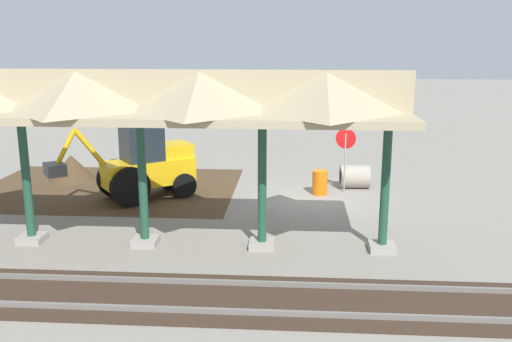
{
  "coord_description": "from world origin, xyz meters",
  "views": [
    {
      "loc": [
        0.74,
        19.88,
        5.76
      ],
      "look_at": [
        1.96,
        2.42,
        1.6
      ],
      "focal_mm": 40.0,
      "sensor_mm": 36.0,
      "label": 1
    }
  ],
  "objects_px": {
    "concrete_pipe": "(355,177)",
    "traffic_barrel": "(320,183)",
    "backhoe": "(144,164)",
    "stop_sign": "(345,146)"
  },
  "relations": [
    {
      "from": "stop_sign",
      "to": "traffic_barrel",
      "type": "relative_size",
      "value": 2.7
    },
    {
      "from": "stop_sign",
      "to": "backhoe",
      "type": "relative_size",
      "value": 0.51
    },
    {
      "from": "stop_sign",
      "to": "traffic_barrel",
      "type": "distance_m",
      "value": 1.66
    },
    {
      "from": "backhoe",
      "to": "traffic_barrel",
      "type": "bearing_deg",
      "value": -171.27
    },
    {
      "from": "traffic_barrel",
      "to": "stop_sign",
      "type": "bearing_deg",
      "value": -155.97
    },
    {
      "from": "concrete_pipe",
      "to": "traffic_barrel",
      "type": "xyz_separation_m",
      "value": [
        1.38,
        1.05,
        0.0
      ]
    },
    {
      "from": "concrete_pipe",
      "to": "backhoe",
      "type": "bearing_deg",
      "value": 14.71
    },
    {
      "from": "stop_sign",
      "to": "traffic_barrel",
      "type": "bearing_deg",
      "value": 24.03
    },
    {
      "from": "traffic_barrel",
      "to": "backhoe",
      "type": "bearing_deg",
      "value": 8.73
    },
    {
      "from": "stop_sign",
      "to": "concrete_pipe",
      "type": "xyz_separation_m",
      "value": [
        -0.45,
        -0.64,
        -1.31
      ]
    }
  ]
}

